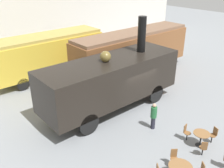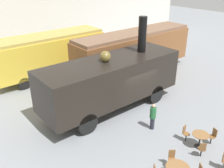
{
  "view_description": "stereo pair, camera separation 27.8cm",
  "coord_description": "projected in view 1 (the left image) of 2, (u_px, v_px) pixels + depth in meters",
  "views": [
    {
      "loc": [
        -10.19,
        -9.65,
        8.13
      ],
      "look_at": [
        -1.12,
        1.0,
        1.6
      ],
      "focal_mm": 40.0,
      "sensor_mm": 36.0,
      "label": 1
    },
    {
      "loc": [
        -9.98,
        -9.83,
        8.13
      ],
      "look_at": [
        -1.12,
        1.0,
        1.6
      ],
      "focal_mm": 40.0,
      "sensor_mm": 36.0,
      "label": 2
    }
  ],
  "objects": [
    {
      "name": "cafe_chair_10",
      "position": [
        214.0,
        134.0,
        12.6
      ],
      "size": [
        0.39,
        0.37,
        0.87
      ],
      "rotation": [
        0.0,
        0.0,
        9.08
      ],
      "color": "black",
      "rests_on": "ground_plane"
    },
    {
      "name": "passenger_coach_vintage",
      "position": [
        47.0,
        53.0,
        19.9
      ],
      "size": [
        9.13,
        2.62,
        3.42
      ],
      "color": "gold",
      "rests_on": "ground_plane"
    },
    {
      "name": "visitor_person",
      "position": [
        154.0,
        115.0,
        13.59
      ],
      "size": [
        0.34,
        0.34,
        1.56
      ],
      "color": "#262633",
      "rests_on": "ground_plane"
    },
    {
      "name": "passenger_coach_wooden",
      "position": [
        133.0,
        49.0,
        20.46
      ],
      "size": [
        10.89,
        2.47,
        3.54
      ],
      "color": "brown",
      "rests_on": "ground_plane"
    },
    {
      "name": "ground_plane",
      "position": [
        135.0,
        107.0,
        16.08
      ],
      "size": [
        80.0,
        80.0,
        0.0
      ],
      "primitive_type": "plane",
      "color": "gray"
    },
    {
      "name": "steam_locomotive",
      "position": [
        112.0,
        79.0,
        15.15
      ],
      "size": [
        9.05,
        2.85,
        5.46
      ],
      "color": "black",
      "rests_on": "ground_plane"
    },
    {
      "name": "cafe_chair_11",
      "position": [
        186.0,
        131.0,
        12.81
      ],
      "size": [
        0.36,
        0.38,
        0.87
      ],
      "rotation": [
        0.0,
        0.0,
        11.17
      ],
      "color": "black",
      "rests_on": "ground_plane"
    },
    {
      "name": "cafe_table_far",
      "position": [
        201.0,
        136.0,
        12.32
      ],
      "size": [
        0.81,
        0.81,
        0.76
      ],
      "color": "black",
      "rests_on": "ground_plane"
    },
    {
      "name": "cafe_chair_8",
      "position": [
        174.0,
        157.0,
        11.08
      ],
      "size": [
        0.4,
        0.4,
        0.87
      ],
      "rotation": [
        0.0,
        0.0,
        10.34
      ],
      "color": "black",
      "rests_on": "ground_plane"
    },
    {
      "name": "cafe_chair_9",
      "position": [
        204.0,
        147.0,
        11.66
      ],
      "size": [
        0.41,
        0.4,
        0.87
      ],
      "rotation": [
        0.0,
        0.0,
        6.98
      ],
      "color": "black",
      "rests_on": "ground_plane"
    },
    {
      "name": "backdrop_wall",
      "position": [
        27.0,
        8.0,
        24.74
      ],
      "size": [
        44.0,
        0.15,
        9.0
      ],
      "color": "silver",
      "rests_on": "ground_plane"
    }
  ]
}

